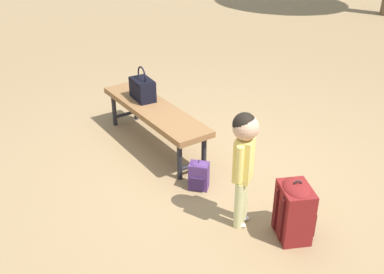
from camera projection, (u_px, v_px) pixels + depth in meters
name	position (u px, v px, depth m)	size (l,w,h in m)	color
ground_plane	(218.00, 176.00, 4.30)	(40.00, 40.00, 0.00)	#8C704C
park_bench	(154.00, 112.00, 4.66)	(1.60, 0.41, 0.45)	brown
handbag	(142.00, 88.00, 4.77)	(0.33, 0.21, 0.37)	black
child_standing	(244.00, 153.00, 3.38)	(0.20, 0.24, 0.99)	#CCCC8C
backpack_large	(294.00, 209.00, 3.43)	(0.37, 0.34, 0.52)	maroon
backpack_small	(199.00, 174.00, 4.06)	(0.22, 0.21, 0.30)	#4C2D66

